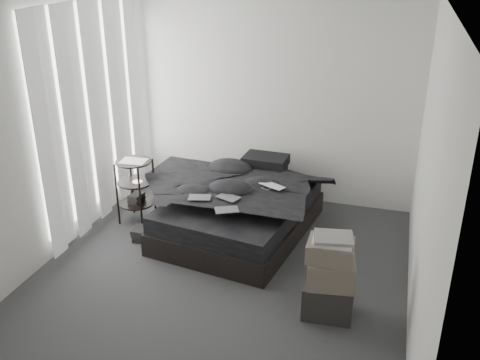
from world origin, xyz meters
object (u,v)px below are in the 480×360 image
(box_lower, at_px, (328,298))
(side_stand, at_px, (136,192))
(laptop, at_px, (270,182))
(bed, at_px, (239,222))

(box_lower, bearing_deg, side_stand, 155.18)
(box_lower, bearing_deg, laptop, 124.98)
(laptop, distance_m, side_stand, 1.62)
(bed, height_order, box_lower, box_lower)
(bed, bearing_deg, side_stand, -167.58)
(laptop, bearing_deg, side_stand, -150.65)
(bed, xyz_separation_m, laptop, (0.34, -0.01, 0.55))
(bed, distance_m, laptop, 0.65)
(laptop, xyz_separation_m, side_stand, (-1.59, -0.08, -0.30))
(box_lower, bearing_deg, bed, 134.47)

